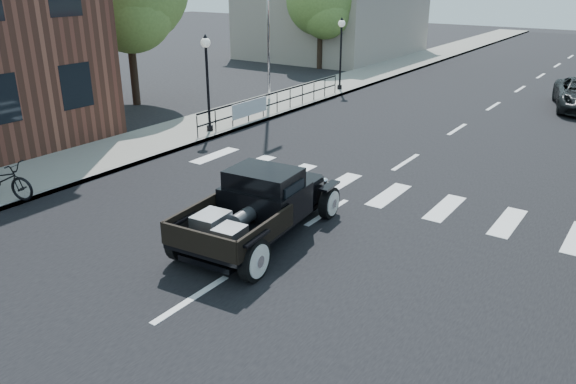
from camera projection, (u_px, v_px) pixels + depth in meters
The scene contains 13 objects.
ground at pixel (283, 242), 12.91m from camera, with size 120.00×120.00×0.00m, color black.
road at pixel (480, 115), 24.42m from camera, with size 14.00×80.00×0.02m, color black.
road_markings at pixel (439, 142), 20.58m from camera, with size 12.00×60.00×0.06m, color silver, non-canonical shape.
sidewalk_left at pixel (315, 92), 28.88m from camera, with size 3.00×80.00×0.15m, color gray.
low_building_left at pixel (334, 21), 41.40m from camera, with size 10.00×12.00×5.00m, color gray.
railing at pixel (277, 100), 24.20m from camera, with size 0.08×10.00×1.00m, color black, non-canonical shape.
banner at pixel (250, 114), 22.69m from camera, with size 0.04×2.20×0.60m, color silver, non-canonical shape.
lamp_post_b at pixel (208, 84), 20.82m from camera, with size 0.36×0.36×3.58m, color black, non-canonical shape.
lamp_post_c at pixel (341, 54), 28.49m from camera, with size 0.36×0.36×3.58m, color black, non-canonical shape.
big_tree_near at pixel (128, 13), 24.95m from camera, with size 5.57×5.57×8.19m, color #537432, non-canonical shape.
big_tree_far at pixel (320, 17), 35.23m from camera, with size 4.34×4.34×6.37m, color #537432, non-canonical shape.
hotrod_pickup at pixel (259, 205), 12.77m from camera, with size 2.25×4.82×1.67m, color black, non-canonical shape.
motorcycle at pixel (1, 180), 14.84m from camera, with size 0.68×1.95×1.03m, color black.
Camera 1 is at (6.68, -9.49, 5.77)m, focal length 35.00 mm.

